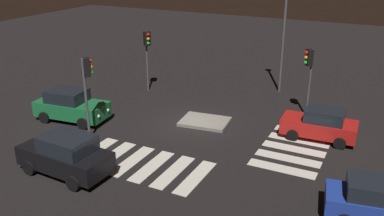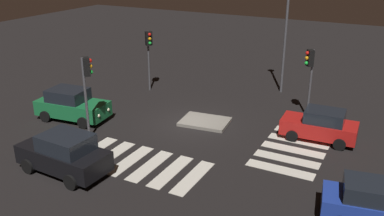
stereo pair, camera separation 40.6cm
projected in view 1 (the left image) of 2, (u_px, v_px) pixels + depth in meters
ground_plane at (192, 124)px, 24.50m from camera, size 80.00×80.00×0.00m
traffic_island at (205, 122)px, 24.59m from camera, size 2.96×2.35×0.18m
car_blue at (378, 202)px, 15.54m from camera, size 4.08×2.33×1.70m
car_green at (71, 106)px, 24.72m from camera, size 4.48×2.40×1.88m
car_red at (320, 124)px, 22.32m from camera, size 4.01×2.00×1.72m
car_black at (66, 155)px, 18.83m from camera, size 4.50×2.26×1.92m
traffic_light_west at (147, 46)px, 28.94m from camera, size 0.53×0.54×4.30m
traffic_light_north at (309, 66)px, 24.45m from camera, size 0.53×0.54×4.18m
traffic_light_south at (87, 79)px, 21.37m from camera, size 0.54×0.53×4.48m
street_lamp at (285, 15)px, 28.06m from camera, size 0.56×0.56×7.98m
crosswalk_near at (142, 164)px, 19.99m from camera, size 6.45×3.20×0.02m
crosswalk_side at (296, 144)px, 21.93m from camera, size 3.20×6.45×0.02m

